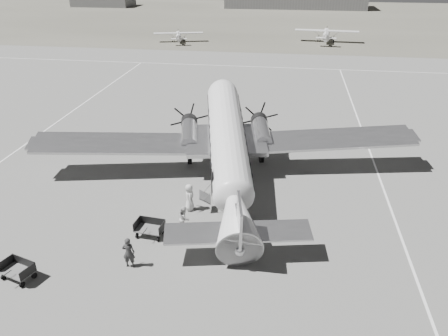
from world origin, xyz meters
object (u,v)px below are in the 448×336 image
light_plane_left (179,37)px  baggage_cart_far (18,271)px  baggage_cart_near (150,229)px  passenger (189,197)px  ramp_agent (184,218)px  light_plane_right (326,36)px  dc3_airliner (228,148)px  ground_crew (129,252)px

light_plane_left → baggage_cart_far: size_ratio=5.34×
baggage_cart_near → passenger: 3.72m
baggage_cart_near → passenger: bearing=68.6°
passenger → baggage_cart_far: bearing=118.0°
baggage_cart_far → light_plane_left: bearing=114.1°
baggage_cart_far → ramp_agent: (7.51, 5.67, 0.31)m
light_plane_right → baggage_cart_near: (-14.05, -65.73, -0.74)m
baggage_cart_near → baggage_cart_far: size_ratio=1.01×
ramp_agent → passenger: 2.34m
light_plane_right → dc3_airliner: bearing=-96.0°
dc3_airliner → light_plane_right: 59.33m
light_plane_right → baggage_cart_far: size_ratio=6.79×
baggage_cart_far → ramp_agent: bearing=54.4°
ramp_agent → baggage_cart_near: bearing=105.3°
light_plane_right → baggage_cart_near: light_plane_right is taller
baggage_cart_near → passenger: size_ratio=0.95×
light_plane_right → light_plane_left: bearing=-167.9°
light_plane_left → light_plane_right: (27.56, 3.89, 0.26)m
baggage_cart_near → ground_crew: size_ratio=0.97×
light_plane_right → ramp_agent: size_ratio=7.35×
light_plane_right → baggage_cart_near: size_ratio=6.75×
dc3_airliner → light_plane_left: bearing=95.9°
light_plane_left → light_plane_right: light_plane_right is taller
light_plane_right → ground_crew: (-14.28, -68.62, -0.33)m
light_plane_left → ramp_agent: (15.41, -60.89, -0.16)m
light_plane_right → ramp_agent: 65.91m
dc3_airliner → ground_crew: size_ratio=16.19×
dc3_airliner → light_plane_right: dc3_airliner is taller
ground_crew → baggage_cart_far: bearing=11.7°
ground_crew → passenger: size_ratio=0.97×
light_plane_left → passenger: bearing=-90.3°
ground_crew → passenger: 6.47m
light_plane_left → baggage_cart_far: (7.90, -66.57, -0.48)m
ground_crew → passenger: (1.94, 6.17, 0.02)m
dc3_airliner → light_plane_right: (10.37, 58.39, -1.56)m
baggage_cart_near → ramp_agent: ramp_agent is taller
light_plane_right → passenger: 63.66m
ground_crew → light_plane_right: bearing=-108.8°
ramp_agent → passenger: size_ratio=0.87×
light_plane_left → passenger: light_plane_left is taller
dc3_airliner → light_plane_left: dc3_airliner is taller
light_plane_left → baggage_cart_near: light_plane_left is taller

